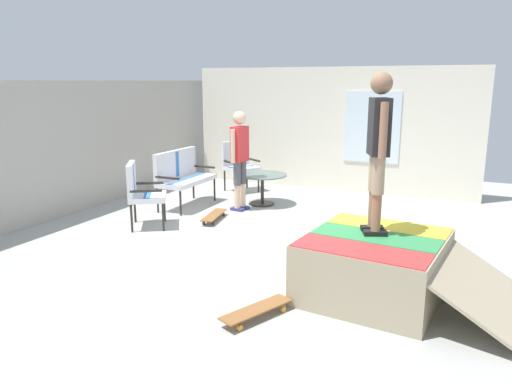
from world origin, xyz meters
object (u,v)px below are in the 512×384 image
(skate_ramp, at_px, (377,266))
(person_watching, at_px, (240,153))
(person_skater, at_px, (378,142))
(patio_bench, at_px, (182,173))
(patio_table, at_px, (262,183))
(patio_chair_by_wall, at_px, (140,189))
(skateboard_spare, at_px, (257,310))
(skateboard_by_bench, at_px, (214,215))
(patio_chair_near_house, at_px, (239,161))

(skate_ramp, relative_size, person_watching, 1.34)
(skate_ramp, relative_size, person_skater, 1.40)
(person_watching, bearing_deg, patio_bench, 100.33)
(skate_ramp, xyz_separation_m, person_skater, (0.11, 0.08, 1.30))
(person_watching, bearing_deg, patio_table, -21.92)
(skate_ramp, distance_m, person_watching, 3.97)
(skate_ramp, height_order, patio_table, skate_ramp)
(patio_bench, bearing_deg, patio_chair_by_wall, -173.18)
(skate_ramp, height_order, person_watching, person_watching)
(skate_ramp, distance_m, skateboard_spare, 1.40)
(skate_ramp, distance_m, skateboard_by_bench, 3.51)
(skateboard_spare, bearing_deg, skateboard_by_bench, 36.72)
(person_watching, height_order, person_skater, person_skater)
(person_watching, bearing_deg, skateboard_spare, -150.80)
(patio_chair_by_wall, xyz_separation_m, patio_table, (2.11, -1.12, -0.21))
(patio_table, bearing_deg, patio_chair_near_house, 46.65)
(patio_bench, bearing_deg, skateboard_by_bench, -120.63)
(skate_ramp, relative_size, skateboard_spare, 2.87)
(patio_table, bearing_deg, person_skater, -138.22)
(skate_ramp, xyz_separation_m, skateboard_by_bench, (1.78, 3.01, -0.24))
(patio_chair_near_house, bearing_deg, patio_table, -133.35)
(skateboard_by_bench, bearing_deg, patio_chair_near_house, 16.86)
(patio_chair_by_wall, bearing_deg, person_watching, -29.93)
(person_skater, bearing_deg, patio_bench, 60.17)
(patio_table, bearing_deg, patio_chair_by_wall, 151.90)
(patio_chair_by_wall, bearing_deg, patio_table, -28.10)
(skateboard_spare, bearing_deg, patio_bench, 42.39)
(patio_chair_by_wall, distance_m, person_watching, 1.89)
(patio_table, height_order, skateboard_spare, patio_table)
(patio_bench, distance_m, skateboard_spare, 4.61)
(person_skater, distance_m, skateboard_spare, 2.09)
(patio_table, distance_m, person_watching, 0.83)
(skateboard_by_bench, height_order, skateboard_spare, same)
(patio_chair_near_house, bearing_deg, person_watching, -152.09)
(patio_chair_near_house, distance_m, patio_chair_by_wall, 3.01)
(patio_chair_near_house, xyz_separation_m, person_skater, (-3.86, -3.60, 1.02))
(skate_ramp, distance_m, patio_bench, 4.68)
(person_watching, height_order, skateboard_by_bench, person_watching)
(skate_ramp, relative_size, patio_bench, 1.86)
(skate_ramp, relative_size, skateboard_by_bench, 2.84)
(patio_bench, distance_m, person_skater, 4.66)
(patio_bench, distance_m, skateboard_by_bench, 1.29)
(patio_table, distance_m, skateboard_spare, 4.48)
(patio_bench, height_order, patio_chair_near_house, same)
(skate_ramp, relative_size, patio_chair_near_house, 2.29)
(person_skater, distance_m, skateboard_by_bench, 3.71)
(skateboard_by_bench, bearing_deg, patio_bench, 59.37)
(person_watching, distance_m, skateboard_by_bench, 1.23)
(patio_chair_near_house, bearing_deg, person_skater, -137.02)
(person_watching, bearing_deg, skate_ramp, -131.24)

